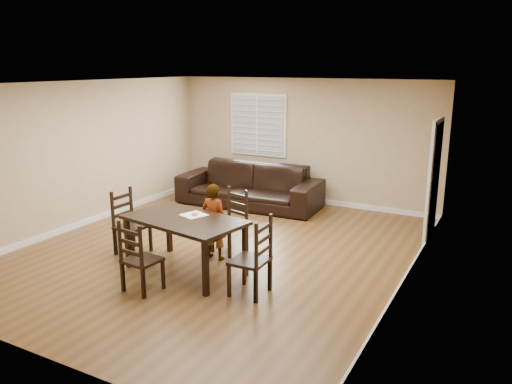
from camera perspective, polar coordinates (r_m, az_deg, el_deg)
ground at (r=8.33m, az=-4.27°, el=-6.64°), size 7.00×7.00×0.00m
room at (r=7.99m, az=-3.61°, el=5.90°), size 6.04×7.04×2.72m
dining_table at (r=7.32m, az=-8.18°, el=-3.62°), size 1.90×1.27×0.82m
chair_near at (r=8.17m, az=-2.45°, el=-3.52°), size 0.57×0.54×1.04m
chair_far at (r=6.85m, az=-13.63°, el=-7.72°), size 0.49×0.46×1.00m
chair_left at (r=8.36m, az=-14.60°, el=-3.54°), size 0.46×0.49×1.05m
chair_right at (r=6.58m, az=0.28°, el=-7.86°), size 0.47×0.50×1.08m
child at (r=7.79m, az=-4.79°, el=-3.39°), size 0.45×0.30×1.22m
napkin at (r=7.43m, az=-7.11°, el=-2.61°), size 0.41×0.41×0.00m
donut at (r=7.41m, az=-7.00°, el=-2.49°), size 0.10×0.10×0.03m
sofa at (r=10.75m, az=-0.78°, el=0.76°), size 3.12×1.34×0.90m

